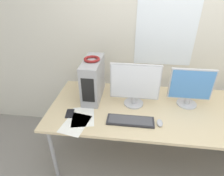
# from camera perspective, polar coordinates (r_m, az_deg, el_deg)

# --- Properties ---
(wall_back) EXTENTS (8.00, 0.07, 2.70)m
(wall_back) POSITION_cam_1_polar(r_m,az_deg,el_deg) (2.28, 18.98, 15.22)
(wall_back) COLOR beige
(wall_back) RESTS_ON ground_plane
(desk) EXTENTS (2.56, 0.92, 0.74)m
(desk) POSITION_cam_1_polar(r_m,az_deg,el_deg) (2.03, 18.64, -7.19)
(desk) COLOR #D1BA8E
(desk) RESTS_ON ground_plane
(pc_tower) EXTENTS (0.18, 0.47, 0.43)m
(pc_tower) POSITION_cam_1_polar(r_m,az_deg,el_deg) (2.01, -5.80, 2.68)
(pc_tower) COLOR #9E9EA3
(pc_tower) RESTS_ON desk
(headphones) EXTENTS (0.16, 0.16, 0.03)m
(headphones) POSITION_cam_1_polar(r_m,az_deg,el_deg) (1.91, -6.16, 8.74)
(headphones) COLOR maroon
(headphones) RESTS_ON pc_tower
(monitor_main) EXTENTS (0.49, 0.20, 0.45)m
(monitor_main) POSITION_cam_1_polar(r_m,az_deg,el_deg) (1.87, 6.99, 1.03)
(monitor_main) COLOR #B7B7BC
(monitor_main) RESTS_ON desk
(monitor_right_near) EXTENTS (0.42, 0.20, 0.41)m
(monitor_right_near) POSITION_cam_1_polar(r_m,az_deg,el_deg) (2.02, 22.79, 0.14)
(monitor_right_near) COLOR #B7B7BC
(monitor_right_near) RESTS_ON desk
(keyboard) EXTENTS (0.44, 0.14, 0.02)m
(keyboard) POSITION_cam_1_polar(r_m,az_deg,el_deg) (1.76, 5.60, -9.89)
(keyboard) COLOR #28282D
(keyboard) RESTS_ON desk
(mouse) EXTENTS (0.05, 0.10, 0.03)m
(mouse) POSITION_cam_1_polar(r_m,az_deg,el_deg) (1.78, 14.35, -10.26)
(mouse) COLOR #B2B2B7
(mouse) RESTS_ON desk
(cell_phone) EXTENTS (0.09, 0.14, 0.01)m
(cell_phone) POSITION_cam_1_polar(r_m,az_deg,el_deg) (1.89, -12.75, -7.56)
(cell_phone) COLOR black
(cell_phone) RESTS_ON desk
(paper_sheet_left) EXTENTS (0.27, 0.33, 0.00)m
(paper_sheet_left) POSITION_cam_1_polar(r_m,az_deg,el_deg) (1.84, -8.81, -8.56)
(paper_sheet_left) COLOR white
(paper_sheet_left) RESTS_ON desk
(paper_sheet_front) EXTENTS (0.26, 0.33, 0.00)m
(paper_sheet_front) POSITION_cam_1_polar(r_m,az_deg,el_deg) (1.77, -11.14, -10.66)
(paper_sheet_front) COLOR white
(paper_sheet_front) RESTS_ON desk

